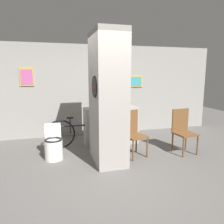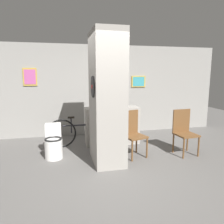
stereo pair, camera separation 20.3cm
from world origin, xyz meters
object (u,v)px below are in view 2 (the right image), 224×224
toilet (54,144)px  bicycle (81,132)px  chair_by_doorway (184,130)px  bottle_tall (117,104)px  chair_near_pillar (132,132)px

toilet → bicycle: (0.66, 0.61, 0.06)m
chair_by_doorway → bottle_tall: bottle_tall is taller
bicycle → bottle_tall: (0.89, -0.04, 0.68)m
chair_by_doorway → bottle_tall: size_ratio=3.65×
toilet → bottle_tall: 1.81m
bicycle → chair_near_pillar: bearing=-40.9°
chair_near_pillar → toilet: bearing=154.5°
chair_by_doorway → bottle_tall: bearing=137.9°
chair_by_doorway → bicycle: size_ratio=0.60×
chair_near_pillar → bottle_tall: (-0.14, 0.85, 0.50)m
chair_near_pillar → bicycle: 1.37m
toilet → chair_by_doorway: (2.86, -0.41, 0.24)m
chair_near_pillar → chair_by_doorway: size_ratio=1.00×
toilet → bicycle: bearing=43.0°
chair_by_doorway → bicycle: chair_by_doorway is taller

